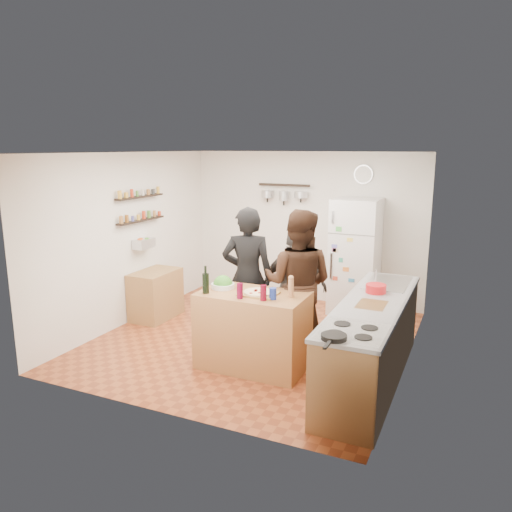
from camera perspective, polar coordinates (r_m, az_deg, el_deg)
The scene contains 26 objects.
room_shell at distance 6.88m, azimuth 0.99°, elevation 1.28°, with size 4.20×4.20×4.20m.
prep_island at distance 5.95m, azimuth -0.35°, elevation -8.48°, with size 1.25×0.72×0.91m, color #A6753C.
pizza_board at distance 5.75m, azimuth 0.28°, elevation -4.33°, with size 0.42×0.34×0.02m, color olive.
pizza at distance 5.74m, azimuth 0.28°, elevation -4.15°, with size 0.34×0.34×0.02m, color #D6BB8D.
salad_bowl at distance 6.02m, azimuth -3.80°, elevation -3.42°, with size 0.28×0.28×0.06m, color silver.
wine_bottle at distance 5.80m, azimuth -5.77°, elevation -3.13°, with size 0.08×0.08×0.23m, color black.
wine_glass_near at distance 5.59m, azimuth -1.86°, elevation -4.01°, with size 0.07×0.07×0.17m, color #540720.
wine_glass_far at distance 5.52m, azimuth 0.85°, elevation -4.24°, with size 0.07×0.07×0.17m, color #580718.
pepper_mill at distance 5.65m, azimuth 4.01°, elevation -3.70°, with size 0.06×0.06×0.20m, color #AA7147.
salt_canister at distance 5.56m, azimuth 1.94°, elevation -4.32°, with size 0.08×0.08×0.13m, color navy.
person_left at distance 6.49m, azimuth -0.96°, elevation -2.40°, with size 0.67×0.44×1.84m, color black.
person_center at distance 6.19m, azimuth 4.84°, elevation -3.14°, with size 0.90×0.70×1.84m, color black.
person_back at distance 6.70m, azimuth 4.44°, elevation -3.40°, with size 0.89×0.37×1.51m, color #322F2C.
counter_run at distance 5.75m, azimuth 13.04°, elevation -9.62°, with size 0.63×2.63×0.90m, color #9E7042.
stove_top at distance 4.72m, azimuth 10.96°, elevation -8.50°, with size 0.60×0.62×0.02m, color white.
skillet at distance 4.48m, azimuth 8.89°, elevation -9.11°, with size 0.23×0.23×0.04m, color black.
sink at distance 6.40m, azimuth 14.78°, elevation -3.06°, with size 0.50×0.80×0.03m, color silver.
cutting_board at distance 5.51m, azimuth 13.08°, elevation -5.51°, with size 0.30×0.40×0.02m, color olive.
red_bowl at distance 5.94m, azimuth 13.54°, elevation -3.64°, with size 0.23×0.23×0.10m, color red.
fridge at distance 7.93m, azimuth 11.25°, elevation -0.05°, with size 0.70×0.68×1.80m, color white.
wall_clock at distance 8.08m, azimuth 12.18°, elevation 9.11°, with size 0.30×0.30×0.03m, color silver.
spice_shelf_lower at distance 7.64m, azimuth -13.00°, elevation 3.99°, with size 0.12×1.00×0.03m, color black.
spice_shelf_upper at distance 7.60m, azimuth -13.13°, elevation 6.60°, with size 0.12×1.00×0.03m, color black.
produce_basket at distance 7.68m, azimuth -12.70°, elevation 1.40°, with size 0.18×0.35×0.14m, color silver.
side_table at distance 7.79m, azimuth -11.38°, elevation -4.33°, with size 0.50×0.80×0.73m, color #AA8247.
pot_rack at distance 8.39m, azimuth 3.22°, elevation 8.10°, with size 0.90×0.04×0.04m, color black.
Camera 1 is at (2.68, -5.80, 2.57)m, focal length 35.00 mm.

